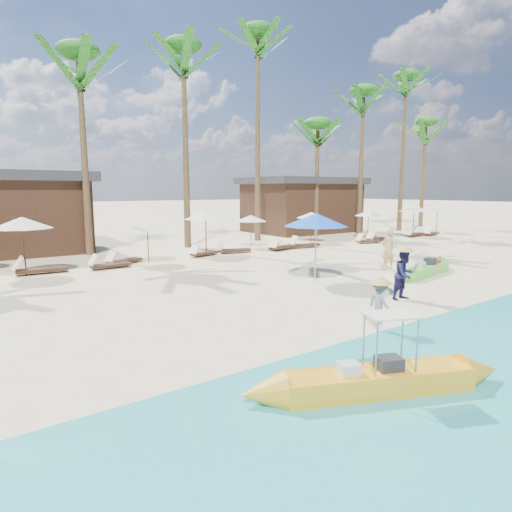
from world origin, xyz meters
TOP-DOWN VIEW (x-y plane):
  - ground at (0.00, 0.00)m, footprint 240.00×240.00m
  - wet_sand_strip at (0.00, -5.00)m, footprint 240.00×4.50m
  - green_canoe at (6.14, 0.98)m, footprint 5.06×1.27m
  - yellow_canoe at (-3.44, -4.47)m, footprint 4.90×2.31m
  - tourist at (5.81, 2.54)m, footprint 0.70×0.50m
  - vendor_green at (2.16, -0.91)m, footprint 0.78×0.61m
  - vendor_yellow at (-0.84, -2.41)m, footprint 0.48×0.72m
  - blue_umbrella at (1.69, 2.57)m, footprint 2.34×2.34m
  - resort_parasol_4 at (-6.86, 9.96)m, footprint 2.25×2.25m
  - lounger_4_left at (-6.44, 10.05)m, footprint 2.00×0.72m
  - lounger_4_right at (-3.78, 9.63)m, footprint 1.75×0.56m
  - resort_parasol_5 at (-1.88, 9.83)m, footprint 1.86×1.86m
  - lounger_5_left at (-2.91, 10.39)m, footprint 1.80×1.08m
  - resort_parasol_6 at (1.57, 10.68)m, footprint 2.24×2.24m
  - lounger_6_left at (1.22, 10.39)m, footprint 1.76×0.94m
  - lounger_6_right at (3.03, 10.46)m, footprint 1.87×0.93m
  - resort_parasol_7 at (5.14, 11.78)m, footprint 1.84×1.84m
  - lounger_7_left at (6.35, 10.04)m, footprint 1.68×0.71m
  - lounger_7_right at (5.84, 9.84)m, footprint 1.95×0.99m
  - resort_parasol_8 at (9.56, 11.44)m, footprint 1.89×1.89m
  - lounger_8_left at (7.55, 9.90)m, footprint 1.95×0.89m
  - resort_parasol_9 at (14.57, 11.09)m, footprint 1.88×1.88m
  - lounger_9_left at (12.27, 9.16)m, footprint 1.72×0.91m
  - lounger_9_right at (13.70, 9.62)m, footprint 1.75×0.62m
  - resort_parasol_10 at (18.00, 9.85)m, footprint 2.19×2.19m
  - lounger_10_left at (17.88, 9.79)m, footprint 1.80×0.71m
  - lounger_10_right at (18.88, 9.96)m, footprint 2.02×1.00m
  - resort_parasol_11 at (22.30, 10.72)m, footprint 2.06×2.06m
  - lounger_11_left at (19.81, 9.58)m, footprint 1.80×0.82m
  - palm_3 at (-3.36, 14.27)m, footprint 2.08×2.08m
  - palm_4 at (2.15, 14.01)m, footprint 2.08×2.08m
  - palm_5 at (7.45, 14.38)m, footprint 2.08×2.08m
  - palm_6 at (12.84, 14.52)m, footprint 2.08×2.08m
  - palm_7 at (16.57, 13.68)m, footprint 2.08×2.08m
  - palm_8 at (21.07, 13.33)m, footprint 2.08×2.08m
  - palm_9 at (26.21, 14.81)m, footprint 2.08×2.08m
  - pavilion_east at (14.00, 17.50)m, footprint 8.80×6.60m

SIDE VIEW (x-z plane):
  - ground at x=0.00m, z-range 0.00..0.00m
  - wet_sand_strip at x=0.00m, z-range 0.00..0.01m
  - lounger_7_left at x=6.35m, z-range -0.09..0.46m
  - lounger_9_left at x=12.27m, z-range -0.09..0.47m
  - lounger_6_left at x=1.22m, z-range -0.09..0.48m
  - lounger_5_left at x=-2.91m, z-range -0.10..0.49m
  - lounger_9_right at x=13.70m, z-range -0.10..0.49m
  - lounger_11_left at x=19.81m, z-range -0.10..0.49m
  - lounger_4_right at x=-3.78m, z-range -0.10..0.49m
  - lounger_10_left at x=17.88m, z-range -0.10..0.50m
  - lounger_6_right at x=3.03m, z-range -0.10..0.51m
  - lounger_7_right at x=5.84m, z-range -0.11..0.53m
  - lounger_8_left at x=7.55m, z-range -0.11..0.53m
  - green_canoe at x=6.14m, z-range -0.11..0.54m
  - yellow_canoe at x=-3.44m, z-range -0.45..0.89m
  - lounger_10_right at x=18.88m, z-range -0.11..0.55m
  - lounger_4_left at x=-6.44m, z-range -0.11..0.56m
  - vendor_yellow at x=-0.84m, z-range 0.18..1.22m
  - vendor_green at x=2.16m, z-range 0.00..1.57m
  - tourist at x=5.81m, z-range 0.00..1.78m
  - resort_parasol_7 at x=5.14m, z-range 0.76..2.66m
  - resort_parasol_5 at x=-1.88m, z-range 0.77..2.68m
  - resort_parasol_9 at x=14.57m, z-range 0.78..2.71m
  - resort_parasol_8 at x=9.56m, z-range 0.78..2.74m
  - resort_parasol_11 at x=22.30m, z-range 0.85..2.98m
  - resort_parasol_10 at x=18.00m, z-range 0.91..3.17m
  - resort_parasol_6 at x=1.57m, z-range 0.93..3.24m
  - resort_parasol_4 at x=-6.86m, z-range 0.93..3.25m
  - pavilion_east at x=14.00m, z-range 0.05..4.35m
  - blue_umbrella at x=1.69m, z-range 1.02..3.54m
  - palm_6 at x=12.84m, z-range 2.79..11.31m
  - palm_9 at x=26.21m, z-range 3.14..12.97m
  - palm_3 at x=-3.36m, z-range 3.32..13.83m
  - palm_7 at x=16.57m, z-range 3.46..14.53m
  - palm_4 at x=2.15m, z-range 3.60..15.30m
  - palm_8 at x=21.07m, z-range 3.83..16.53m
  - palm_5 at x=7.45m, z-range 4.02..17.62m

